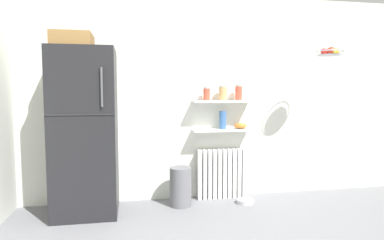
{
  "coord_description": "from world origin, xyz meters",
  "views": [
    {
      "loc": [
        -0.84,
        -2.15,
        1.37
      ],
      "look_at": [
        -0.15,
        1.6,
        1.05
      ],
      "focal_mm": 30.88,
      "sensor_mm": 36.0,
      "label": 1
    }
  ],
  "objects_px": {
    "shelf_bowl": "(240,126)",
    "hanging_fruit_basket": "(330,52)",
    "radiator": "(222,174)",
    "trash_bin": "(181,187)",
    "refrigerator": "(85,129)",
    "storage_jar_0": "(207,94)",
    "storage_jar_1": "(223,93)",
    "vase": "(223,120)",
    "storage_jar_2": "(239,93)",
    "pet_food_bowl": "(245,201)"
  },
  "relations": [
    {
      "from": "hanging_fruit_basket",
      "to": "shelf_bowl",
      "type": "bearing_deg",
      "value": 152.98
    },
    {
      "from": "vase",
      "to": "shelf_bowl",
      "type": "xyz_separation_m",
      "value": [
        0.24,
        0.0,
        -0.08
      ]
    },
    {
      "from": "refrigerator",
      "to": "trash_bin",
      "type": "bearing_deg",
      "value": 2.18
    },
    {
      "from": "trash_bin",
      "to": "hanging_fruit_basket",
      "type": "relative_size",
      "value": 1.41
    },
    {
      "from": "refrigerator",
      "to": "pet_food_bowl",
      "type": "xyz_separation_m",
      "value": [
        1.88,
        -0.02,
        -0.93
      ]
    },
    {
      "from": "shelf_bowl",
      "to": "hanging_fruit_basket",
      "type": "height_order",
      "value": "hanging_fruit_basket"
    },
    {
      "from": "trash_bin",
      "to": "pet_food_bowl",
      "type": "relative_size",
      "value": 2.28
    },
    {
      "from": "refrigerator",
      "to": "pet_food_bowl",
      "type": "distance_m",
      "value": 2.1
    },
    {
      "from": "storage_jar_0",
      "to": "radiator",
      "type": "bearing_deg",
      "value": 8.17
    },
    {
      "from": "shelf_bowl",
      "to": "refrigerator",
      "type": "bearing_deg",
      "value": -173.32
    },
    {
      "from": "refrigerator",
      "to": "trash_bin",
      "type": "relative_size",
      "value": 4.27
    },
    {
      "from": "trash_bin",
      "to": "hanging_fruit_basket",
      "type": "height_order",
      "value": "hanging_fruit_basket"
    },
    {
      "from": "refrigerator",
      "to": "hanging_fruit_basket",
      "type": "xyz_separation_m",
      "value": [
        2.82,
        -0.25,
        0.88
      ]
    },
    {
      "from": "storage_jar_0",
      "to": "hanging_fruit_basket",
      "type": "distance_m",
      "value": 1.53
    },
    {
      "from": "radiator",
      "to": "vase",
      "type": "bearing_deg",
      "value": -85.02
    },
    {
      "from": "storage_jar_1",
      "to": "radiator",
      "type": "bearing_deg",
      "value": 90.0
    },
    {
      "from": "radiator",
      "to": "storage_jar_1",
      "type": "distance_m",
      "value": 1.04
    },
    {
      "from": "storage_jar_2",
      "to": "hanging_fruit_basket",
      "type": "relative_size",
      "value": 0.58
    },
    {
      "from": "pet_food_bowl",
      "to": "hanging_fruit_basket",
      "type": "relative_size",
      "value": 0.62
    },
    {
      "from": "storage_jar_1",
      "to": "trash_bin",
      "type": "xyz_separation_m",
      "value": [
        -0.57,
        -0.18,
        -1.12
      ]
    },
    {
      "from": "radiator",
      "to": "storage_jar_2",
      "type": "bearing_deg",
      "value": -8.17
    },
    {
      "from": "refrigerator",
      "to": "hanging_fruit_basket",
      "type": "bearing_deg",
      "value": -5.07
    },
    {
      "from": "hanging_fruit_basket",
      "to": "storage_jar_0",
      "type": "bearing_deg",
      "value": 161.04
    },
    {
      "from": "radiator",
      "to": "trash_bin",
      "type": "height_order",
      "value": "radiator"
    },
    {
      "from": "storage_jar_1",
      "to": "trash_bin",
      "type": "distance_m",
      "value": 1.27
    },
    {
      "from": "storage_jar_2",
      "to": "shelf_bowl",
      "type": "distance_m",
      "value": 0.42
    },
    {
      "from": "shelf_bowl",
      "to": "hanging_fruit_basket",
      "type": "relative_size",
      "value": 0.5
    },
    {
      "from": "storage_jar_2",
      "to": "vase",
      "type": "bearing_deg",
      "value": 180.0
    },
    {
      "from": "vase",
      "to": "pet_food_bowl",
      "type": "relative_size",
      "value": 1.11
    },
    {
      "from": "storage_jar_0",
      "to": "vase",
      "type": "xyz_separation_m",
      "value": [
        0.21,
        -0.0,
        -0.33
      ]
    },
    {
      "from": "storage_jar_0",
      "to": "vase",
      "type": "relative_size",
      "value": 0.72
    },
    {
      "from": "storage_jar_2",
      "to": "trash_bin",
      "type": "distance_m",
      "value": 1.38
    },
    {
      "from": "shelf_bowl",
      "to": "radiator",
      "type": "bearing_deg",
      "value": 172.85
    },
    {
      "from": "shelf_bowl",
      "to": "trash_bin",
      "type": "bearing_deg",
      "value": -167.41
    },
    {
      "from": "storage_jar_1",
      "to": "hanging_fruit_basket",
      "type": "relative_size",
      "value": 0.55
    },
    {
      "from": "storage_jar_0",
      "to": "storage_jar_1",
      "type": "xyz_separation_m",
      "value": [
        0.21,
        0.0,
        0.01
      ]
    },
    {
      "from": "refrigerator",
      "to": "storage_jar_1",
      "type": "xyz_separation_m",
      "value": [
        1.65,
        0.22,
        0.4
      ]
    },
    {
      "from": "storage_jar_0",
      "to": "hanging_fruit_basket",
      "type": "xyz_separation_m",
      "value": [
        1.37,
        -0.47,
        0.49
      ]
    },
    {
      "from": "shelf_bowl",
      "to": "storage_jar_2",
      "type": "bearing_deg",
      "value": 180.0
    },
    {
      "from": "vase",
      "to": "radiator",
      "type": "bearing_deg",
      "value": 94.98
    },
    {
      "from": "vase",
      "to": "storage_jar_2",
      "type": "bearing_deg",
      "value": 0.0
    },
    {
      "from": "radiator",
      "to": "trash_bin",
      "type": "relative_size",
      "value": 1.36
    },
    {
      "from": "shelf_bowl",
      "to": "trash_bin",
      "type": "xyz_separation_m",
      "value": [
        -0.81,
        -0.18,
        -0.71
      ]
    },
    {
      "from": "refrigerator",
      "to": "storage_jar_2",
      "type": "height_order",
      "value": "refrigerator"
    },
    {
      "from": "pet_food_bowl",
      "to": "shelf_bowl",
      "type": "bearing_deg",
      "value": 87.44
    },
    {
      "from": "shelf_bowl",
      "to": "hanging_fruit_basket",
      "type": "bearing_deg",
      "value": -27.02
    },
    {
      "from": "shelf_bowl",
      "to": "pet_food_bowl",
      "type": "distance_m",
      "value": 0.95
    },
    {
      "from": "storage_jar_1",
      "to": "pet_food_bowl",
      "type": "xyz_separation_m",
      "value": [
        0.23,
        -0.24,
        -1.33
      ]
    },
    {
      "from": "radiator",
      "to": "trash_bin",
      "type": "xyz_separation_m",
      "value": [
        -0.57,
        -0.21,
        -0.08
      ]
    },
    {
      "from": "refrigerator",
      "to": "pet_food_bowl",
      "type": "height_order",
      "value": "refrigerator"
    }
  ]
}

